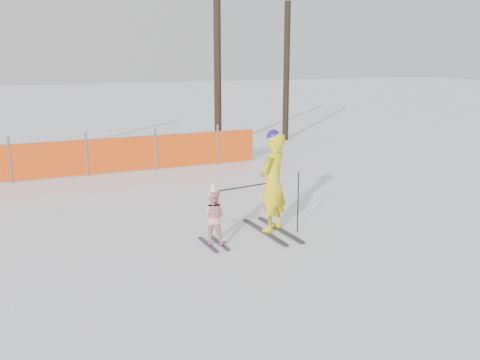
# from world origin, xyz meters

# --- Properties ---
(ground) EXTENTS (120.00, 120.00, 0.00)m
(ground) POSITION_xyz_m (0.00, 0.00, 0.00)
(ground) COLOR white
(ground) RESTS_ON ground
(adult) EXTENTS (0.83, 1.73, 1.99)m
(adult) POSITION_xyz_m (0.51, 0.12, 0.99)
(adult) COLOR black
(adult) RESTS_ON ground
(child) EXTENTS (0.60, 0.85, 1.16)m
(child) POSITION_xyz_m (-0.79, -0.08, 0.53)
(child) COLOR black
(child) RESTS_ON ground
(ski_poles) EXTENTS (1.64, 0.20, 1.17)m
(ski_poles) POSITION_xyz_m (0.43, -0.03, 0.78)
(ski_poles) COLOR black
(ski_poles) RESTS_ON ground
(tree_trunks) EXTENTS (11.69, 1.48, 6.53)m
(tree_trunks) POSITION_xyz_m (0.98, 9.55, 2.81)
(tree_trunks) COLOR black
(tree_trunks) RESTS_ON ground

